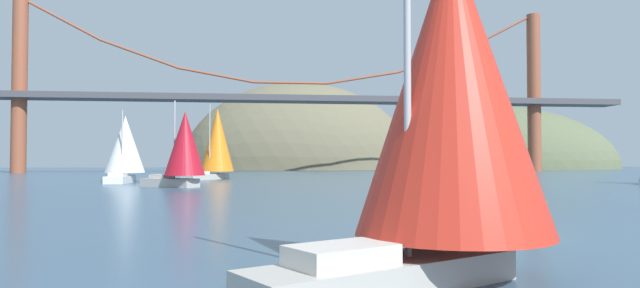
# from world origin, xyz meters

# --- Properties ---
(ground_plane) EXTENTS (360.00, 360.00, 0.00)m
(ground_plane) POSITION_xyz_m (0.00, 0.00, 0.00)
(ground_plane) COLOR #385670
(headland_right) EXTENTS (76.10, 44.00, 36.42)m
(headland_right) POSITION_xyz_m (60.00, 135.00, 0.00)
(headland_right) COLOR #5B6647
(headland_right) RESTS_ON ground_plane
(headland_center) EXTENTS (63.82, 44.00, 47.75)m
(headland_center) POSITION_xyz_m (5.00, 135.00, 0.00)
(headland_center) COLOR #6B664C
(headland_center) RESTS_ON ground_plane
(suspension_bridge) EXTENTS (140.71, 6.00, 34.12)m
(suspension_bridge) POSITION_xyz_m (0.00, 95.00, 15.75)
(suspension_bridge) COLOR brown
(suspension_bridge) RESTS_ON ground_plane
(sailboat_orange_sail) EXTENTS (7.05, 8.65, 9.66)m
(sailboat_orange_sail) POSITION_xyz_m (-12.25, 55.80, 4.77)
(sailboat_orange_sail) COLOR #B7B2A8
(sailboat_orange_sail) RESTS_ON ground_plane
(sailboat_crimson_sail) EXTENTS (6.81, 5.90, 7.84)m
(sailboat_crimson_sail) POSITION_xyz_m (-13.70, 33.45, 3.59)
(sailboat_crimson_sail) COLOR #B7B2A8
(sailboat_crimson_sail) RESTS_ON ground_plane
(sailboat_scarlet_sail) EXTENTS (7.18, 5.58, 7.86)m
(sailboat_scarlet_sail) POSITION_xyz_m (-3.45, -6.37, 3.76)
(sailboat_scarlet_sail) COLOR #B7B2A8
(sailboat_scarlet_sail) RESTS_ON ground_plane
(sailboat_white_mainsail) EXTENTS (4.33, 7.44, 7.87)m
(sailboat_white_mainsail) POSITION_xyz_m (-21.60, 46.02, 3.89)
(sailboat_white_mainsail) COLOR white
(sailboat_white_mainsail) RESTS_ON ground_plane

